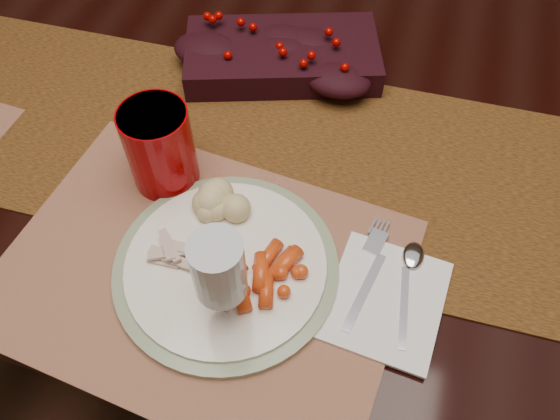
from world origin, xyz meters
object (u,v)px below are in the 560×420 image
(wine_glass, at_px, (222,286))
(mashed_potatoes, at_px, (221,201))
(dining_table, at_px, (303,232))
(dinner_plate, at_px, (226,266))
(baby_carrots, at_px, (252,278))
(red_cup, at_px, (160,148))
(centerpiece, at_px, (282,52))
(placemat_main, at_px, (201,272))
(turkey_shreds, at_px, (173,255))
(napkin, at_px, (385,300))

(wine_glass, bearing_deg, mashed_potatoes, 111.69)
(mashed_potatoes, bearing_deg, dining_table, 76.86)
(dinner_plate, bearing_deg, baby_carrots, -19.56)
(dinner_plate, relative_size, red_cup, 2.27)
(red_cup, bearing_deg, centerpiece, 71.94)
(placemat_main, xyz_separation_m, red_cup, (-0.10, 0.13, 0.06))
(dining_table, distance_m, placemat_main, 0.51)
(dining_table, height_order, red_cup, red_cup)
(baby_carrots, bearing_deg, wine_glass, -112.09)
(turkey_shreds, xyz_separation_m, napkin, (0.27, 0.03, -0.02))
(baby_carrots, xyz_separation_m, napkin, (0.16, 0.03, -0.02))
(dinner_plate, relative_size, mashed_potatoes, 3.61)
(centerpiece, xyz_separation_m, turkey_shreds, (-0.02, -0.40, -0.01))
(baby_carrots, height_order, napkin, baby_carrots)
(dining_table, height_order, dinner_plate, dinner_plate)
(dinner_plate, relative_size, wine_glass, 1.76)
(centerpiece, relative_size, placemat_main, 0.63)
(centerpiece, bearing_deg, wine_glass, -81.91)
(centerpiece, bearing_deg, placemat_main, -88.27)
(placemat_main, height_order, baby_carrots, baby_carrots)
(mashed_potatoes, relative_size, turkey_shreds, 1.24)
(mashed_potatoes, bearing_deg, centerpiece, 91.94)
(centerpiece, xyz_separation_m, napkin, (0.24, -0.38, -0.03))
(placemat_main, bearing_deg, centerpiece, 97.18)
(baby_carrots, distance_m, wine_glass, 0.07)
(dining_table, distance_m, red_cup, 0.51)
(dining_table, bearing_deg, dinner_plate, -94.71)
(dinner_plate, bearing_deg, mashed_potatoes, 112.54)
(centerpiece, bearing_deg, napkin, -57.17)
(dinner_plate, bearing_deg, centerpiece, 96.10)
(mashed_potatoes, xyz_separation_m, red_cup, (-0.10, 0.04, 0.03))
(baby_carrots, height_order, turkey_shreds, baby_carrots)
(wine_glass, bearing_deg, turkey_shreds, 151.05)
(placemat_main, bearing_deg, wine_glass, -36.38)
(baby_carrots, bearing_deg, mashed_potatoes, 128.65)
(placemat_main, bearing_deg, baby_carrots, 4.05)
(napkin, height_order, wine_glass, wine_glass)
(dining_table, distance_m, dinner_plate, 0.50)
(centerpiece, distance_m, baby_carrots, 0.41)
(centerpiece, distance_m, placemat_main, 0.41)
(red_cup, relative_size, wine_glass, 0.77)
(dinner_plate, height_order, turkey_shreds, turkey_shreds)
(turkey_shreds, bearing_deg, mashed_potatoes, 68.76)
(turkey_shreds, relative_size, napkin, 0.41)
(baby_carrots, distance_m, napkin, 0.17)
(baby_carrots, bearing_deg, centerpiece, 101.44)
(dining_table, height_order, centerpiece, centerpiece)
(mashed_potatoes, bearing_deg, baby_carrots, -51.35)
(placemat_main, xyz_separation_m, napkin, (0.23, 0.03, 0.00))
(napkin, bearing_deg, dining_table, 124.52)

